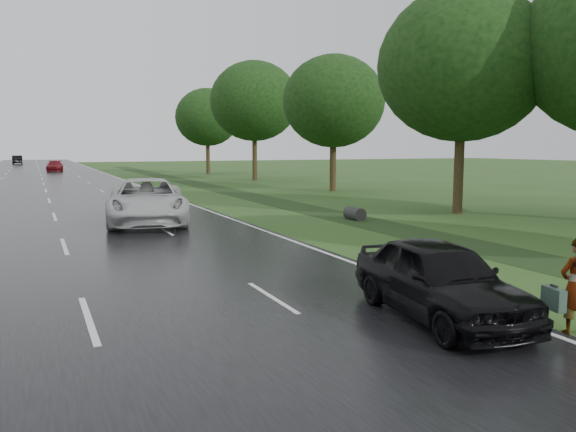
{
  "coord_description": "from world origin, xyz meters",
  "views": [
    {
      "loc": [
        -0.76,
        -10.17,
        3.06
      ],
      "look_at": [
        5.12,
        2.77,
        1.3
      ],
      "focal_mm": 35.0,
      "sensor_mm": 36.0,
      "label": 1
    }
  ],
  "objects": [
    {
      "name": "ground",
      "position": [
        0.0,
        0.0,
        0.0
      ],
      "size": [
        220.0,
        220.0,
        0.0
      ],
      "primitive_type": "plane",
      "color": "#284B1A",
      "rests_on": "ground"
    },
    {
      "name": "road",
      "position": [
        0.0,
        45.0,
        0.02
      ],
      "size": [
        14.0,
        180.0,
        0.04
      ],
      "primitive_type": "cube",
      "color": "black",
      "rests_on": "ground"
    },
    {
      "name": "edge_stripe_east",
      "position": [
        6.75,
        45.0,
        0.04
      ],
      "size": [
        0.12,
        180.0,
        0.01
      ],
      "primitive_type": "cube",
      "color": "silver",
      "rests_on": "road"
    },
    {
      "name": "center_line",
      "position": [
        0.0,
        45.0,
        0.04
      ],
      "size": [
        0.12,
        180.0,
        0.01
      ],
      "primitive_type": "cube",
      "color": "silver",
      "rests_on": "road"
    },
    {
      "name": "drainage_ditch",
      "position": [
        11.5,
        18.71,
        0.04
      ],
      "size": [
        2.2,
        120.0,
        0.56
      ],
      "color": "#1A3313",
      "rests_on": "ground"
    },
    {
      "name": "tree_east_b",
      "position": [
        17.0,
        10.0,
        6.68
      ],
      "size": [
        7.6,
        7.6,
        10.11
      ],
      "color": "#342515",
      "rests_on": "ground"
    },
    {
      "name": "tree_east_c",
      "position": [
        18.2,
        24.0,
        6.14
      ],
      "size": [
        7.0,
        7.0,
        9.29
      ],
      "color": "#342515",
      "rests_on": "ground"
    },
    {
      "name": "tree_east_d",
      "position": [
        17.8,
        38.0,
        7.15
      ],
      "size": [
        8.0,
        8.0,
        10.76
      ],
      "color": "#342515",
      "rests_on": "ground"
    },
    {
      "name": "tree_east_f",
      "position": [
        17.5,
        52.0,
        6.37
      ],
      "size": [
        7.2,
        7.2,
        9.62
      ],
      "color": "#342515",
      "rests_on": "ground"
    },
    {
      "name": "pedestrian",
      "position": [
        7.18,
        -4.01,
        0.83
      ],
      "size": [
        0.77,
        0.75,
        1.61
      ],
      "rotation": [
        0.0,
        0.0,
        2.93
      ],
      "color": "#A5998C",
      "rests_on": "ground"
    },
    {
      "name": "white_pickup",
      "position": [
        3.3,
        12.23,
        0.92
      ],
      "size": [
        3.96,
        6.76,
        1.77
      ],
      "primitive_type": "imported",
      "rotation": [
        0.0,
        0.0,
        -0.17
      ],
      "color": "silver",
      "rests_on": "road"
    },
    {
      "name": "dark_sedan",
      "position": [
        5.66,
        -2.49,
        0.74
      ],
      "size": [
        2.14,
        4.3,
        1.41
      ],
      "primitive_type": "imported",
      "rotation": [
        0.0,
        0.0,
        -0.12
      ],
      "color": "black",
      "rests_on": "road"
    },
    {
      "name": "far_car_red",
      "position": [
        1.75,
        64.74,
        0.71
      ],
      "size": [
        2.2,
        4.72,
        1.34
      ],
      "primitive_type": "imported",
      "rotation": [
        0.0,
        0.0,
        -0.07
      ],
      "color": "maroon",
      "rests_on": "road"
    },
    {
      "name": "far_car_dark",
      "position": [
        -3.1,
        99.28,
        0.8
      ],
      "size": [
        1.68,
        4.65,
        1.52
      ],
      "primitive_type": "imported",
      "rotation": [
        0.0,
        0.0,
        3.16
      ],
      "color": "black",
      "rests_on": "road"
    }
  ]
}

